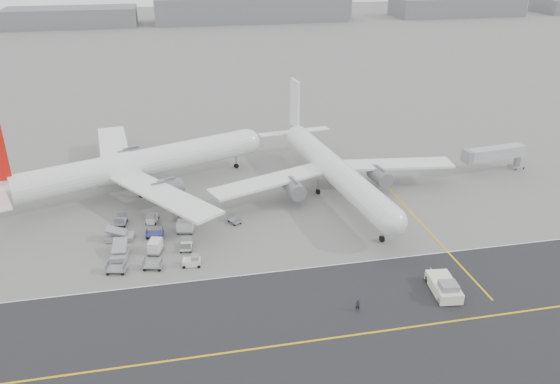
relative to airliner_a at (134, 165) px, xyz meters
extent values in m
plane|color=gray|center=(18.17, -30.78, -5.43)|extent=(700.00, 700.00, 0.00)
cube|color=#272729|center=(23.17, -48.78, -5.42)|extent=(220.00, 32.00, 0.02)
cube|color=gold|center=(23.17, -48.78, -5.40)|extent=(220.00, 0.30, 0.01)
cube|color=silver|center=(23.17, -32.98, -5.40)|extent=(220.00, 0.25, 0.01)
cube|color=gold|center=(48.17, -25.78, -5.41)|extent=(0.30, 40.00, 0.01)
cylinder|color=white|center=(1.31, 0.50, 0.01)|extent=(45.15, 21.47, 5.31)
sphere|color=white|center=(22.94, 8.75, 0.01)|extent=(5.20, 5.20, 5.20)
cone|color=white|center=(-21.37, -8.16, 0.41)|extent=(10.14, 7.68, 4.78)
cube|color=white|center=(-20.50, -12.81, 0.55)|extent=(5.39, 8.82, 0.25)
cube|color=white|center=(5.24, -12.96, -0.65)|extent=(19.16, 24.07, 0.45)
cube|color=white|center=(-4.73, 13.15, -0.65)|extent=(8.65, 25.90, 0.45)
cylinder|color=slate|center=(5.79, -8.07, -1.98)|extent=(6.45, 5.09, 3.29)
cylinder|color=slate|center=(-1.06, 9.87, -1.98)|extent=(6.45, 5.09, 3.29)
cylinder|color=black|center=(20.30, 7.75, -4.92)|extent=(1.11, 0.82, 1.00)
cylinder|color=black|center=(0.86, -3.08, -4.92)|extent=(1.11, 0.82, 1.00)
cylinder|color=black|center=(-1.41, 2.87, -4.92)|extent=(1.11, 0.82, 1.00)
cylinder|color=gray|center=(20.30, 7.75, -3.53)|extent=(0.36, 0.36, 2.79)
cylinder|color=white|center=(36.94, -9.53, -0.49)|extent=(10.01, 42.28, 4.81)
sphere|color=white|center=(39.56, -30.37, -0.49)|extent=(4.72, 4.72, 4.72)
cone|color=white|center=(34.20, 12.32, -0.13)|extent=(5.32, 8.67, 4.33)
cube|color=white|center=(34.14, 12.83, 6.53)|extent=(1.07, 4.64, 10.24)
cube|color=white|center=(29.91, 12.56, -0.01)|extent=(7.91, 3.24, 0.25)
cube|color=white|center=(38.30, 13.61, -0.01)|extent=(7.91, 3.24, 0.25)
cube|color=white|center=(24.24, -10.09, -1.09)|extent=(23.35, 13.09, 0.45)
cube|color=white|center=(49.39, -6.94, -1.09)|extent=(23.50, 7.83, 0.45)
cylinder|color=slate|center=(28.43, -11.63, -2.30)|extent=(3.60, 5.45, 2.99)
cylinder|color=slate|center=(45.71, -9.47, -2.30)|extent=(3.60, 5.45, 2.99)
cylinder|color=black|center=(39.24, -27.83, -4.90)|extent=(0.63, 1.10, 1.04)
cylinder|color=black|center=(33.89, -8.37, -4.90)|extent=(0.63, 1.10, 1.04)
cylinder|color=black|center=(39.62, -7.65, -4.90)|extent=(0.63, 1.10, 1.04)
cylinder|color=gray|center=(39.24, -27.83, -3.64)|extent=(0.36, 0.36, 2.53)
cube|color=white|center=(42.44, -42.68, -4.53)|extent=(3.93, 6.88, 1.48)
cube|color=gray|center=(42.26, -44.14, -3.42)|extent=(2.56, 2.38, 0.95)
cylinder|color=gray|center=(42.91, -38.69, -4.90)|extent=(0.49, 2.75, 0.17)
cylinder|color=black|center=(40.77, -45.03, -4.95)|extent=(0.53, 0.99, 0.95)
cylinder|color=black|center=(43.50, -45.36, -4.95)|extent=(0.53, 0.99, 0.95)
cylinder|color=black|center=(41.37, -39.99, -4.95)|extent=(0.53, 0.99, 0.95)
cylinder|color=black|center=(44.10, -40.32, -4.95)|extent=(0.53, 0.99, 0.95)
cylinder|color=gray|center=(78.63, -4.25, -3.62)|extent=(1.44, 1.44, 3.60)
cube|color=gray|center=(78.63, -4.25, -5.11)|extent=(2.60, 2.60, 0.63)
cube|color=#B7B8BD|center=(72.36, -4.98, -1.28)|extent=(13.72, 4.06, 2.34)
cube|color=gray|center=(65.92, -5.73, -1.28)|extent=(1.41, 2.99, 2.70)
cylinder|color=black|center=(79.50, -3.16, -5.16)|extent=(0.33, 0.57, 0.54)
imported|color=black|center=(29.50, -44.25, -4.58)|extent=(0.72, 0.60, 1.70)
camera|label=1|loc=(7.77, -99.27, 39.00)|focal=35.00mm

